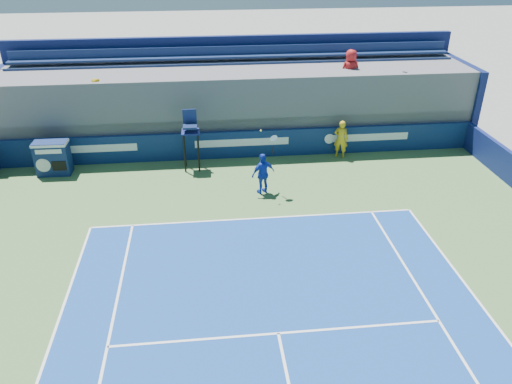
{
  "coord_description": "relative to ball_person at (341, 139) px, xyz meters",
  "views": [
    {
      "loc": [
        -1.53,
        -2.65,
        8.86
      ],
      "look_at": [
        0.0,
        11.5,
        1.25
      ],
      "focal_mm": 35.0,
      "sensor_mm": 36.0,
      "label": 1
    }
  ],
  "objects": [
    {
      "name": "ball_person",
      "position": [
        0.0,
        0.0,
        0.0
      ],
      "size": [
        0.71,
        0.6,
        1.65
      ],
      "primitive_type": "imported",
      "rotation": [
        0.0,
        0.0,
        2.74
      ],
      "color": "gold",
      "rests_on": "apron"
    },
    {
      "name": "match_clock",
      "position": [
        -11.84,
        -0.39,
        -0.1
      ],
      "size": [
        1.33,
        0.75,
        1.4
      ],
      "color": "#0F1F4E",
      "rests_on": "ground"
    },
    {
      "name": "stadium_seating",
      "position": [
        -4.2,
        2.5,
        1.0
      ],
      "size": [
        21.0,
        4.05,
        4.4
      ],
      "color": "#545459",
      "rests_on": "ground"
    },
    {
      "name": "umpire_chair",
      "position": [
        -6.33,
        -0.49,
        0.69
      ],
      "size": [
        0.7,
        0.7,
        2.48
      ],
      "color": "black",
      "rests_on": "ground"
    },
    {
      "name": "back_hoarding",
      "position": [
        -4.2,
        0.45,
        -0.24
      ],
      "size": [
        20.4,
        0.21,
        1.2
      ],
      "color": "#0D204D",
      "rests_on": "ground"
    },
    {
      "name": "tennis_player",
      "position": [
        -3.7,
        -2.93,
        -0.03
      ],
      "size": [
        1.03,
        0.72,
        2.57
      ],
      "color": "#1534B1",
      "rests_on": "apron"
    }
  ]
}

